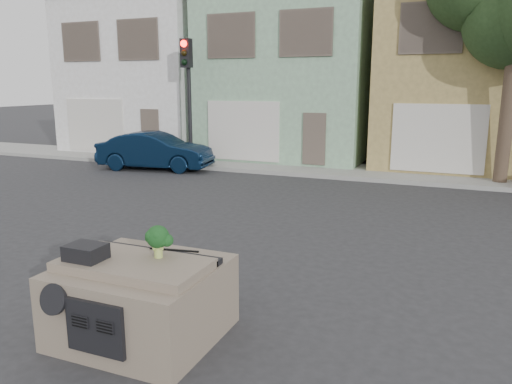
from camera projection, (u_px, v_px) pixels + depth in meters
The scene contains 11 objects.
ground_plane at pixel (237, 263), 9.45m from camera, with size 120.00×120.00×0.00m, color #303033.
sidewalk at pixel (353, 172), 18.91m from camera, with size 40.00×3.00×0.15m, color gray.
townhouse_white at pixel (161, 75), 25.86m from camera, with size 7.20×8.20×7.55m, color white.
townhouse_mint at pixel (299, 74), 23.04m from camera, with size 7.20×8.20×7.55m, color #88B18E.
townhouse_tan at pixel (475, 73), 20.23m from camera, with size 7.20×8.20×7.55m, color #A68F52.
navy_sedan at pixel (156, 169), 19.82m from camera, with size 1.56×4.47×1.47m, color #091B32.
traffic_signal at pixel (188, 104), 19.92m from camera, with size 0.40×0.40×5.10m, color black.
car_dashboard at pixel (142, 297), 6.63m from camera, with size 2.00×1.80×1.12m, color #7A6C5B.
instrument_hump at pixel (86, 252), 6.39m from camera, with size 0.48×0.38×0.20m, color black.
wiper_arm at pixel (174, 250), 6.74m from camera, with size 0.70×0.03×0.02m, color black.
broccoli at pixel (158, 241), 6.44m from camera, with size 0.36×0.36×0.44m, color #123915.
Camera 1 is at (3.77, -8.12, 3.33)m, focal length 35.00 mm.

